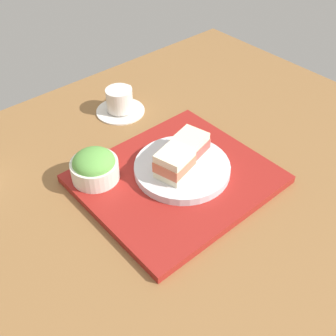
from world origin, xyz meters
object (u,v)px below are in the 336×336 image
object	(u,v)px
sandwich_near	(174,163)
salad_bowl	(94,166)
coffee_cup	(120,102)
sandwich_far	(190,147)
sandwich_plate	(182,168)

from	to	relation	value
sandwich_near	salad_bowl	distance (cm)	16.82
salad_bowl	sandwich_near	bearing A→B (deg)	-43.57
salad_bowl	coffee_cup	bearing A→B (deg)	43.31
sandwich_near	sandwich_far	world-z (taller)	sandwich_near
sandwich_plate	sandwich_near	xyz separation A→B (cm)	(-3.10, -0.92, 3.79)
sandwich_near	sandwich_plate	bearing A→B (deg)	16.61
sandwich_plate	sandwich_near	distance (cm)	4.98
sandwich_plate	salad_bowl	xyz separation A→B (cm)	(-15.24, 10.62, 2.26)
sandwich_far	salad_bowl	world-z (taller)	sandwich_far
sandwich_plate	salad_bowl	distance (cm)	18.71
sandwich_plate	salad_bowl	world-z (taller)	salad_bowl
sandwich_far	coffee_cup	xyz separation A→B (cm)	(1.97, 28.84, -3.48)
salad_bowl	coffee_cup	xyz separation A→B (cm)	(20.31, 19.14, -2.10)
sandwich_near	salad_bowl	size ratio (longest dim) A/B	0.84
sandwich_near	coffee_cup	size ratio (longest dim) A/B	0.66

